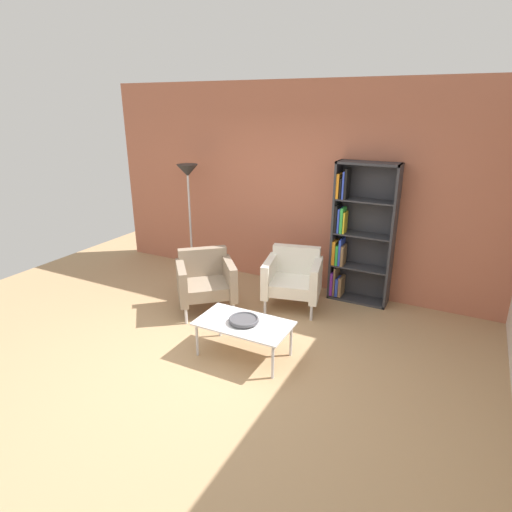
% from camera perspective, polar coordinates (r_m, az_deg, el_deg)
% --- Properties ---
extents(ground_plane, '(8.32, 8.32, 0.00)m').
position_cam_1_polar(ground_plane, '(4.65, -5.96, -14.09)').
color(ground_plane, tan).
extents(brick_back_panel, '(6.40, 0.12, 2.90)m').
position_cam_1_polar(brick_back_panel, '(6.17, 6.22, 9.06)').
color(brick_back_panel, '#B2664C').
rests_on(brick_back_panel, ground_plane).
extents(bookshelf_tall, '(0.80, 0.30, 1.90)m').
position_cam_1_polar(bookshelf_tall, '(5.84, 13.43, 2.73)').
color(bookshelf_tall, '#333338').
rests_on(bookshelf_tall, ground_plane).
extents(coffee_table_low, '(1.00, 0.56, 0.40)m').
position_cam_1_polar(coffee_table_low, '(4.56, -1.65, -9.28)').
color(coffee_table_low, silver).
rests_on(coffee_table_low, ground_plane).
extents(decorative_bowl, '(0.32, 0.32, 0.05)m').
position_cam_1_polar(decorative_bowl, '(4.53, -1.66, -8.55)').
color(decorative_bowl, '#4C4C51').
rests_on(decorative_bowl, coffee_table_low).
extents(armchair_near_window, '(0.95, 0.94, 0.78)m').
position_cam_1_polar(armchair_near_window, '(5.59, -6.81, -3.20)').
color(armchair_near_window, gray).
rests_on(armchair_near_window, ground_plane).
extents(armchair_spare_guest, '(0.84, 0.80, 0.78)m').
position_cam_1_polar(armchair_spare_guest, '(5.65, 5.03, -2.86)').
color(armchair_spare_guest, white).
rests_on(armchair_spare_guest, ground_plane).
extents(floor_lamp_torchiere, '(0.32, 0.32, 1.74)m').
position_cam_1_polar(floor_lamp_torchiere, '(6.55, -9.11, 9.54)').
color(floor_lamp_torchiere, silver).
rests_on(floor_lamp_torchiere, ground_plane).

